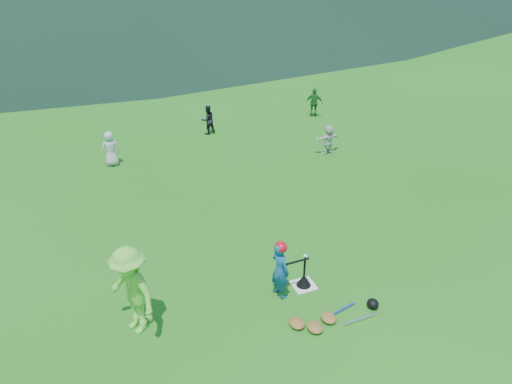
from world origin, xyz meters
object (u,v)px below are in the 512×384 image
(fielder_d, at_px, (328,139))
(batting_tee, at_px, (304,281))
(fielder_a, at_px, (110,149))
(equipment_pile, at_px, (329,318))
(adult_coach, at_px, (131,291))
(fielder_c, at_px, (314,103))
(batter_child, at_px, (280,270))
(fielder_b, at_px, (208,120))
(home_plate, at_px, (304,285))

(fielder_d, bearing_deg, batting_tee, 53.57)
(fielder_a, xyz_separation_m, equipment_pile, (2.67, -8.34, -0.46))
(adult_coach, relative_size, fielder_c, 1.61)
(batter_child, height_order, adult_coach, adult_coach)
(fielder_b, bearing_deg, batter_child, 70.25)
(fielder_c, bearing_deg, fielder_d, 105.58)
(fielder_a, height_order, fielder_d, fielder_a)
(fielder_a, bearing_deg, home_plate, 117.52)
(batter_child, bearing_deg, batting_tee, -97.36)
(batter_child, bearing_deg, fielder_c, -45.71)
(batter_child, height_order, equipment_pile, batter_child)
(fielder_c, height_order, fielder_d, fielder_c)
(home_plate, relative_size, batter_child, 0.37)
(batter_child, bearing_deg, fielder_b, -22.17)
(fielder_d, xyz_separation_m, batting_tee, (-3.71, -5.52, -0.34))
(batting_tee, bearing_deg, fielder_c, 60.43)
(adult_coach, bearing_deg, fielder_c, 110.47)
(adult_coach, relative_size, fielder_a, 1.64)
(fielder_a, relative_size, batting_tee, 1.56)
(fielder_b, distance_m, fielder_c, 4.17)
(fielder_b, relative_size, fielder_d, 1.08)
(home_plate, relative_size, fielder_b, 0.45)
(fielder_b, distance_m, batting_tee, 8.59)
(adult_coach, height_order, equipment_pile, adult_coach)
(fielder_c, bearing_deg, adult_coach, 82.60)
(batting_tee, xyz_separation_m, equipment_pile, (-0.03, -1.08, -0.06))
(batting_tee, bearing_deg, fielder_b, 85.07)
(fielder_c, distance_m, equipment_pile, 10.92)
(home_plate, xyz_separation_m, fielder_c, (4.91, 8.65, 0.53))
(fielder_a, relative_size, fielder_d, 1.13)
(fielder_d, bearing_deg, adult_coach, 35.05)
(home_plate, distance_m, fielder_b, 8.60)
(home_plate, distance_m, adult_coach, 3.45)
(batter_child, bearing_deg, equipment_pile, -165.87)
(adult_coach, height_order, batting_tee, adult_coach)
(batter_child, height_order, batting_tee, batter_child)
(home_plate, height_order, fielder_d, fielder_d)
(equipment_pile, bearing_deg, adult_coach, 160.52)
(adult_coach, xyz_separation_m, fielder_d, (7.05, 5.43, -0.40))
(fielder_c, bearing_deg, fielder_a, 46.88)
(adult_coach, xyz_separation_m, fielder_a, (0.64, 7.17, -0.34))
(fielder_d, bearing_deg, home_plate, 53.57)
(fielder_a, relative_size, fielder_c, 0.98)
(batter_child, distance_m, adult_coach, 2.79)
(fielder_d, relative_size, batting_tee, 1.38)
(batting_tee, bearing_deg, fielder_a, 110.38)
(batting_tee, height_order, equipment_pile, batting_tee)
(home_plate, bearing_deg, adult_coach, 178.40)
(home_plate, height_order, fielder_a, fielder_a)
(fielder_b, distance_m, fielder_d, 4.25)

